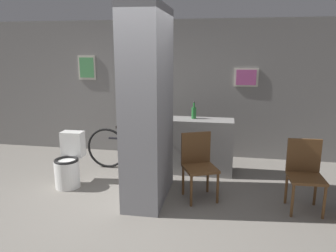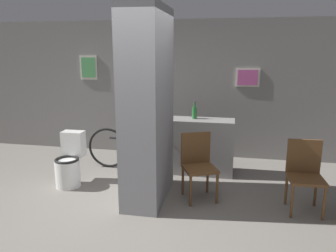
% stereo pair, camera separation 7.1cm
% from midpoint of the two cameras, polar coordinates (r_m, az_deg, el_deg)
% --- Properties ---
extents(ground_plane, '(14.00, 14.00, 0.00)m').
position_cam_midpoint_polar(ground_plane, '(4.32, -6.47, -15.16)').
color(ground_plane, slate).
extents(wall_back, '(8.00, 0.09, 2.60)m').
position_cam_midpoint_polar(wall_back, '(6.41, 0.26, 6.48)').
color(wall_back, gray).
rests_on(wall_back, ground_plane).
extents(pillar_center, '(0.52, 1.17, 2.60)m').
position_cam_midpoint_polar(pillar_center, '(4.40, -3.10, 3.40)').
color(pillar_center, gray).
rests_on(pillar_center, ground_plane).
extents(counter_shelf, '(1.32, 0.44, 0.93)m').
position_cam_midpoint_polar(counter_shelf, '(5.55, 4.88, -3.49)').
color(counter_shelf, gray).
rests_on(counter_shelf, ground_plane).
extents(toilet, '(0.37, 0.53, 0.81)m').
position_cam_midpoint_polar(toilet, '(5.27, -16.42, -6.30)').
color(toilet, white).
rests_on(toilet, ground_plane).
extents(chair_near_pillar, '(0.57, 0.57, 0.92)m').
position_cam_midpoint_polar(chair_near_pillar, '(4.61, 5.71, -6.38)').
color(chair_near_pillar, brown).
rests_on(chair_near_pillar, ground_plane).
extents(chair_by_doorway, '(0.44, 0.44, 0.92)m').
position_cam_midpoint_polar(chair_by_doorway, '(4.61, 23.14, -7.44)').
color(chair_by_doorway, brown).
rests_on(chair_by_doorway, ground_plane).
extents(bicycle, '(1.77, 0.42, 0.77)m').
position_cam_midpoint_polar(bicycle, '(5.71, -5.12, -3.96)').
color(bicycle, black).
rests_on(bicycle, ground_plane).
extents(bottle_tall, '(0.08, 0.08, 0.29)m').
position_cam_midpoint_polar(bottle_tall, '(5.46, 5.01, 2.38)').
color(bottle_tall, '#267233').
rests_on(bottle_tall, counter_shelf).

